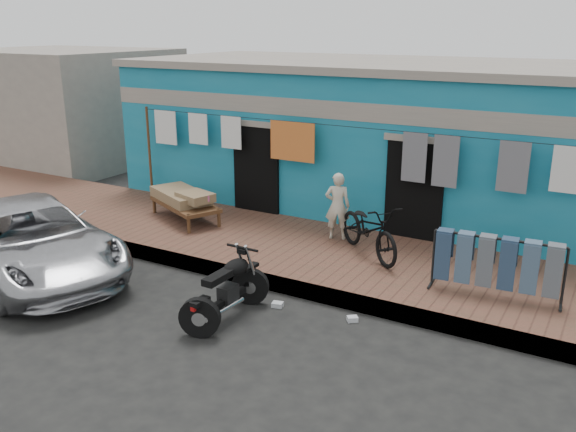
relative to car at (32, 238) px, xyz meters
The scene contains 15 objects.
ground 4.02m from the car, ahead, with size 80.00×80.00×0.00m, color black.
sidewalk 4.94m from the car, 36.02° to the left, with size 28.00×3.00×0.25m, color brown.
curb 4.26m from the car, 19.90° to the left, with size 28.00×0.10×0.25m, color gray.
building 8.01m from the car, 59.99° to the left, with size 12.20×5.20×3.36m.
neighbor_left 9.90m from the car, 135.58° to the left, with size 6.00×5.00×3.40m, color #9E9384.
clothesline 5.71m from the car, 47.76° to the left, with size 10.06×0.06×2.10m.
car is the anchor object (origin of this frame).
seated_person 5.43m from the car, 41.55° to the left, with size 0.46×0.31×1.28m, color beige.
bicycle 5.81m from the car, 32.07° to the left, with size 0.65×1.84×1.19m, color black.
motorcycle 3.89m from the car, ahead, with size 0.58×1.55×1.00m, color black, non-canonical shape.
charpoy 3.20m from the car, 75.06° to the left, with size 2.06×1.58×0.63m, color brown, non-canonical shape.
jeans_rack 7.62m from the car, 19.18° to the left, with size 1.99×0.56×0.94m, color black, non-canonical shape.
litter_a 4.47m from the car, 12.39° to the left, with size 0.16×0.13×0.07m, color silver.
litter_b 5.65m from the car, 11.12° to the left, with size 0.15×0.11×0.08m, color silver.
litter_c 3.71m from the car, 17.09° to the left, with size 0.18×0.14×0.07m, color silver.
Camera 1 is at (4.71, -6.22, 4.15)m, focal length 38.00 mm.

